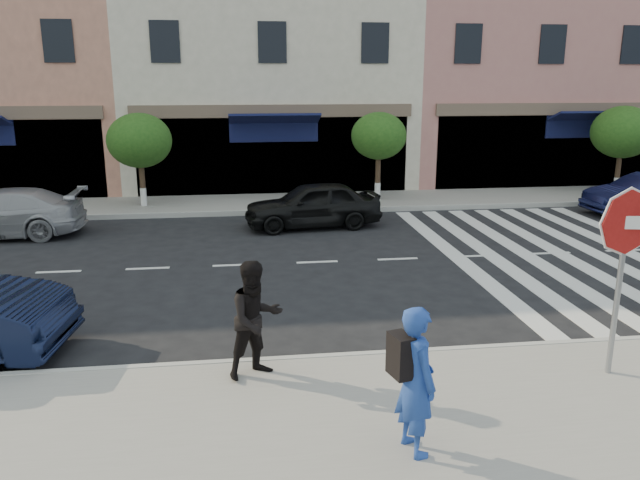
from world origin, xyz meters
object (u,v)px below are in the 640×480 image
(stop_sign, at_px, (625,242))
(walker, at_px, (256,319))
(photographer, at_px, (416,380))
(car_far_mid, at_px, (313,205))

(stop_sign, xyz_separation_m, walker, (-5.11, 0.62, -1.13))
(stop_sign, bearing_deg, walker, -176.27)
(walker, bearing_deg, stop_sign, -33.40)
(photographer, relative_size, car_far_mid, 0.44)
(photographer, height_order, car_far_mid, photographer)
(photographer, bearing_deg, car_far_mid, -16.00)
(stop_sign, bearing_deg, car_far_mid, 117.67)
(photographer, xyz_separation_m, walker, (-1.74, 2.13, -0.02))
(walker, relative_size, car_far_mid, 0.43)
(walker, bearing_deg, car_far_mid, 51.95)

